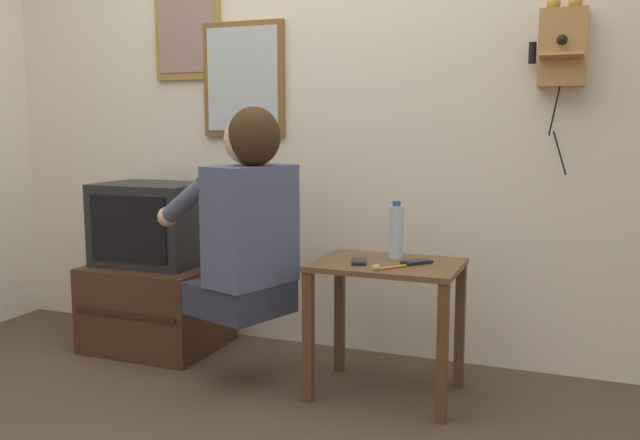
{
  "coord_description": "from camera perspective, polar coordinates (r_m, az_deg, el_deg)",
  "views": [
    {
      "loc": [
        1.23,
        -2.05,
        1.13
      ],
      "look_at": [
        0.2,
        0.56,
        0.74
      ],
      "focal_mm": 38.0,
      "sensor_mm": 36.0,
      "label": 1
    }
  ],
  "objects": [
    {
      "name": "ground_plane",
      "position": [
        2.64,
        -8.99,
        -17.46
      ],
      "size": [
        14.0,
        14.0,
        0.0
      ],
      "primitive_type": "plane",
      "color": "#4C3D2D"
    },
    {
      "name": "wall_back",
      "position": [
        3.41,
        0.33,
        10.44
      ],
      "size": [
        6.8,
        0.05,
        2.55
      ],
      "color": "silver",
      "rests_on": "ground_plane"
    },
    {
      "name": "side_table",
      "position": [
        2.84,
        5.64,
        -5.94
      ],
      "size": [
        0.6,
        0.43,
        0.57
      ],
      "color": "brown",
      "rests_on": "ground_plane"
    },
    {
      "name": "person",
      "position": [
        2.87,
        -6.22,
        0.19
      ],
      "size": [
        0.6,
        0.52,
        0.89
      ],
      "rotation": [
        0.0,
        0.0,
        1.24
      ],
      "color": "#2D3347",
      "rests_on": "ground_plane"
    },
    {
      "name": "tv_stand",
      "position": [
        3.58,
        -13.52,
        -7.02
      ],
      "size": [
        0.63,
        0.53,
        0.43
      ],
      "color": "#422819",
      "rests_on": "ground_plane"
    },
    {
      "name": "television",
      "position": [
        3.53,
        -13.95,
        -0.29
      ],
      "size": [
        0.52,
        0.4,
        0.41
      ],
      "color": "#232326",
      "rests_on": "tv_stand"
    },
    {
      "name": "wall_phone_antique",
      "position": [
        3.11,
        19.72,
        13.64
      ],
      "size": [
        0.23,
        0.19,
        0.75
      ],
      "color": "#AD7A47"
    },
    {
      "name": "framed_picture",
      "position": [
        3.74,
        -11.1,
        15.62
      ],
      "size": [
        0.39,
        0.03,
        0.54
      ],
      "color": "olive"
    },
    {
      "name": "wall_mirror",
      "position": [
        3.55,
        -6.46,
        11.69
      ],
      "size": [
        0.45,
        0.03,
        0.58
      ],
      "color": "brown"
    },
    {
      "name": "cell_phone_held",
      "position": [
        2.79,
        3.29,
        -3.5
      ],
      "size": [
        0.1,
        0.14,
        0.01
      ],
      "rotation": [
        0.0,
        0.0,
        0.32
      ],
      "color": "black",
      "rests_on": "side_table"
    },
    {
      "name": "cell_phone_spare",
      "position": [
        2.8,
        8.16,
        -3.52
      ],
      "size": [
        0.12,
        0.13,
        0.01
      ],
      "rotation": [
        0.0,
        0.0,
        -0.68
      ],
      "color": "black",
      "rests_on": "side_table"
    },
    {
      "name": "water_bottle",
      "position": [
        2.88,
        6.43,
        -0.97
      ],
      "size": [
        0.06,
        0.06,
        0.25
      ],
      "color": "#ADC6DB",
      "rests_on": "side_table"
    },
    {
      "name": "toothbrush",
      "position": [
        2.68,
        5.69,
        -3.99
      ],
      "size": [
        0.11,
        0.13,
        0.02
      ],
      "rotation": [
        0.0,
        0.0,
        2.47
      ],
      "color": "orange",
      "rests_on": "side_table"
    }
  ]
}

